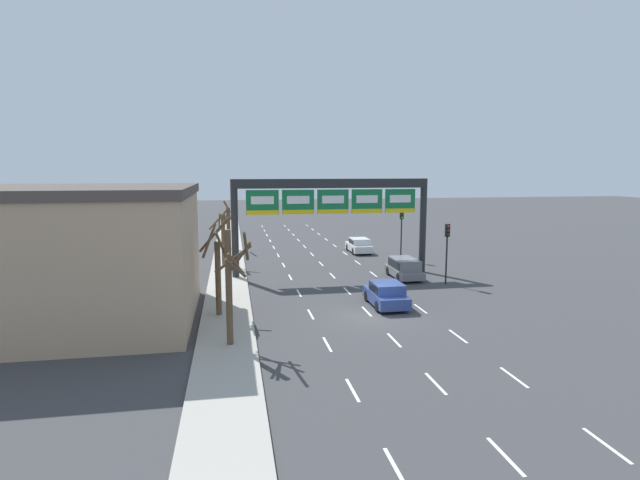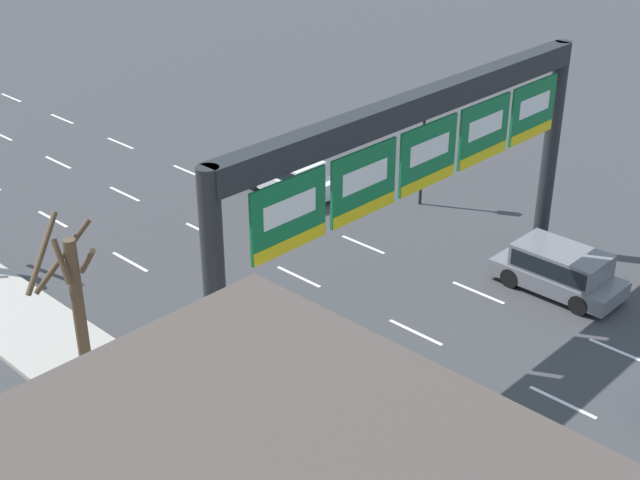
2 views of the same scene
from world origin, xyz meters
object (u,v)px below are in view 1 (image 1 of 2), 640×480
Objects in this scene: suv_grey at (404,267)px; traffic_light_near_gantry at (447,241)px; sign_gantry at (332,201)px; traffic_light_mid_block at (402,224)px; tree_bare_closest at (218,269)px; tree_bare_third at (223,236)px; tree_bare_furthest at (231,280)px; car_blue at (386,293)px; car_white at (359,245)px; tree_bare_second at (229,225)px.

traffic_light_near_gantry is at bearing -47.29° from suv_grey.
sign_gantry is 3.52× the size of traffic_light_near_gantry.
sign_gantry is at bearing -143.89° from traffic_light_mid_block.
sign_gantry is 13.23m from tree_bare_closest.
sign_gantry is at bearing 159.13° from suv_grey.
sign_gantry is 7.42m from suv_grey.
traffic_light_near_gantry is 16.76m from tree_bare_closest.
tree_bare_third reaches higher than traffic_light_mid_block.
traffic_light_mid_block is at bearing 53.01° from tree_bare_furthest.
tree_bare_furthest is (0.66, -19.47, 0.48)m from tree_bare_third.
suv_grey is at bearing 62.95° from car_blue.
car_white is at bearing 21.90° from tree_bare_third.
tree_bare_furthest reaches higher than car_blue.
car_blue is at bearing -99.70° from car_white.
traffic_light_near_gantry is 0.93× the size of tree_bare_third.
tree_bare_second is at bearing 119.27° from sign_gantry.
traffic_light_mid_block is 0.99× the size of tree_bare_third.
traffic_light_near_gantry is 9.94m from traffic_light_mid_block.
tree_bare_second reaches higher than car_white.
tree_bare_third is (-13.54, 6.73, 1.85)m from suv_grey.
tree_bare_third reaches higher than traffic_light_near_gantry.
tree_bare_closest is (-8.43, -9.73, -3.02)m from sign_gantry.
suv_grey reaches higher than car_white.
tree_bare_furthest reaches higher than car_white.
traffic_light_near_gantry is at bearing 18.42° from tree_bare_closest.
traffic_light_near_gantry is at bearing -79.41° from car_white.
tree_bare_furthest reaches higher than traffic_light_mid_block.
sign_gantry is 9.66m from traffic_light_mid_block.
car_white is 0.89× the size of tree_bare_third.
car_blue is 10.09m from tree_bare_closest.
sign_gantry is at bearing 49.09° from tree_bare_closest.
car_white is at bearing 63.29° from tree_bare_furthest.
traffic_light_mid_block is (0.08, 9.94, 0.19)m from traffic_light_near_gantry.
traffic_light_near_gantry is 0.94× the size of traffic_light_mid_block.
car_white is (3.30, 19.32, -0.02)m from car_blue.
tree_bare_furthest is (-15.23, -20.22, -0.13)m from traffic_light_mid_block.
traffic_light_mid_block is 0.89× the size of tree_bare_second.
tree_bare_second is at bearing 162.00° from car_white.
suv_grey is 20.86m from tree_bare_second.
tree_bare_second is at bearing 150.81° from traffic_light_mid_block.
tree_bare_third is 19.49m from tree_bare_furthest.
sign_gantry is 10.08m from tree_bare_third.
suv_grey is 0.89× the size of tree_bare_third.
car_blue is at bearing -55.09° from tree_bare_third.
sign_gantry is 16.52m from tree_bare_second.
sign_gantry is 3.84× the size of car_blue.
suv_grey is at bearing -87.93° from car_white.
tree_bare_closest reaches higher than traffic_light_near_gantry.
tree_bare_second reaches higher than traffic_light_near_gantry.
traffic_light_mid_block reaches higher than traffic_light_near_gantry.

